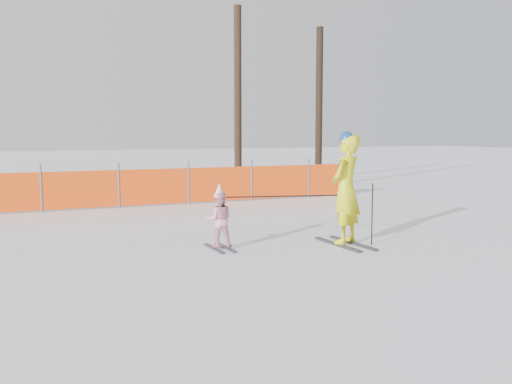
# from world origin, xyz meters

# --- Properties ---
(ground) EXTENTS (120.00, 120.00, 0.00)m
(ground) POSITION_xyz_m (0.00, 0.00, 0.00)
(ground) COLOR white
(ground) RESTS_ON ground
(adult) EXTENTS (0.87, 1.45, 2.09)m
(adult) POSITION_xyz_m (1.56, -0.04, 1.05)
(adult) COLOR black
(adult) RESTS_ON ground
(child) EXTENTS (0.57, 0.92, 1.18)m
(child) POSITION_xyz_m (-0.68, 0.59, 0.54)
(child) COLOR black
(child) RESTS_ON ground
(ski_poles) EXTENTS (2.59, 0.82, 1.15)m
(ski_poles) POSITION_xyz_m (1.00, 0.09, 0.80)
(ski_poles) COLOR black
(ski_poles) RESTS_ON ground
(safety_fence) EXTENTS (17.48, 0.06, 1.25)m
(safety_fence) POSITION_xyz_m (-2.50, 6.93, 0.56)
(safety_fence) COLOR #595960
(safety_fence) RESTS_ON ground
(tree_trunks) EXTENTS (3.25, 1.06, 6.64)m
(tree_trunks) POSITION_xyz_m (5.35, 10.31, 3.17)
(tree_trunks) COLOR black
(tree_trunks) RESTS_ON ground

